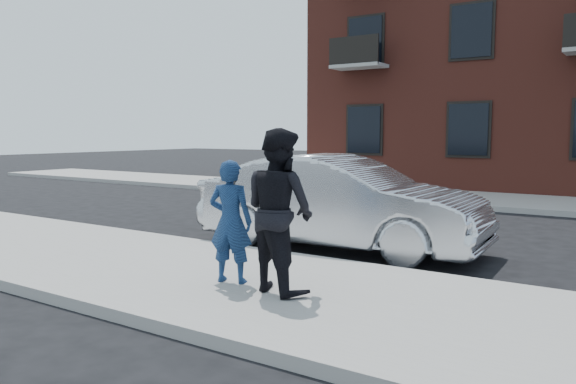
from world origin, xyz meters
The scene contains 7 objects.
ground centered at (0.00, 0.00, 0.00)m, with size 100.00×100.00×0.00m, color black.
near_sidewalk centered at (0.00, -0.25, 0.07)m, with size 50.00×3.50×0.15m, color gray.
near_curb centered at (0.00, 1.55, 0.07)m, with size 50.00×0.10×0.15m, color #999691.
far_curb centered at (0.00, 9.45, 0.07)m, with size 50.00×0.10×0.15m, color #999691.
silver_sedan centered at (-3.11, 2.85, 0.85)m, with size 1.80×5.15×1.70m, color #B7BABF.
man_hoodie centered at (-3.00, -0.38, 0.95)m, with size 0.67×0.53×1.61m.
man_peacoat centered at (-2.24, -0.37, 1.15)m, with size 1.16×1.01×2.01m.
Camera 1 is at (1.58, -5.99, 2.10)m, focal length 35.00 mm.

